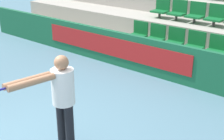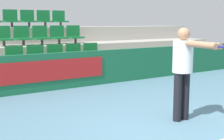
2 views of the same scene
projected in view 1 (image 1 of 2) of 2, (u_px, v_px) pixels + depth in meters
name	position (u px, v px, depth m)	size (l,w,h in m)	color
barrier_wall	(156.00, 58.00, 7.24)	(12.93, 0.14, 0.89)	#19603D
bleacher_tier_front	(171.00, 60.00, 7.75)	(12.53, 1.09, 0.48)	#ADA89E
bleacher_tier_middle	(191.00, 41.00, 8.44)	(12.53, 1.09, 0.97)	#ADA89E
bleacher_tier_back	(209.00, 25.00, 9.13)	(12.53, 1.09, 1.45)	#ADA89E
stadium_chair_0	(139.00, 33.00, 8.28)	(0.44, 0.36, 0.54)	#333333
stadium_chair_1	(156.00, 36.00, 7.97)	(0.44, 0.36, 0.54)	#333333
stadium_chair_2	(174.00, 40.00, 7.65)	(0.44, 0.36, 0.54)	#333333
stadium_chair_3	(195.00, 44.00, 7.34)	(0.44, 0.36, 0.54)	#333333
stadium_chair_4	(217.00, 48.00, 7.02)	(0.44, 0.36, 0.54)	#333333
stadium_chair_5	(161.00, 8.00, 8.88)	(0.44, 0.36, 0.54)	#333333
stadium_chair_6	(178.00, 11.00, 8.57)	(0.44, 0.36, 0.54)	#333333
stadium_chair_7	(196.00, 13.00, 8.25)	(0.44, 0.36, 0.54)	#333333
stadium_chair_8	(215.00, 16.00, 7.94)	(0.44, 0.36, 0.54)	#333333
tennis_player	(58.00, 96.00, 4.34)	(0.43, 1.55, 1.52)	black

